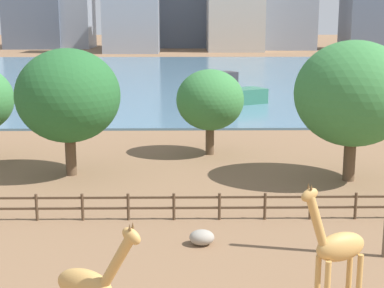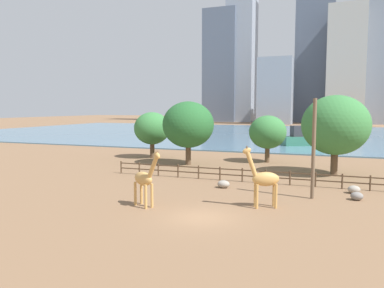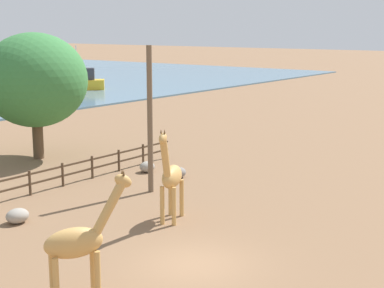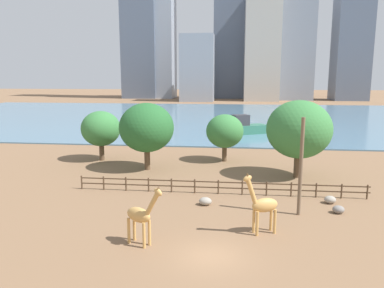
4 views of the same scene
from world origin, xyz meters
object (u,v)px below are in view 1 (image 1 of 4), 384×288
Objects in this scene: giraffe_companion at (89,286)px; tree_center_broad at (68,96)px; giraffe_tall at (337,247)px; boulder_near_fence at (202,237)px; tree_right_tall at (353,94)px; boat_ferry at (228,93)px; tree_left_small at (210,100)px.

giraffe_companion is 19.73m from tree_center_broad.
giraffe_companion is (-7.72, -2.67, -0.05)m from giraffe_tall.
giraffe_companion is at bearing -4.29° from giraffe_tall.
boulder_near_fence is 14.25m from tree_center_broad.
giraffe_companion reaches higher than boulder_near_fence.
giraffe_companion is at bearing -113.61° from boulder_near_fence.
giraffe_companion is 21.74m from tree_right_tall.
boat_ferry is at bearing 67.01° from tree_center_broad.
tree_left_small is at bearing -125.04° from boat_ferry.
boulder_near_fence is 38.57m from boat_ferry.
boat_ferry is at bearing 82.45° from tree_left_small.
tree_right_tall reaches higher than tree_center_broad.
tree_center_broad reaches higher than giraffe_companion.
tree_center_broad is at bearing 129.86° from giraffe_companion.
tree_left_small is (8.62, 5.27, -1.02)m from tree_center_broad.
boulder_near_fence is 0.18× the size of tree_left_small.
boulder_near_fence is 16.88m from tree_left_small.
tree_right_tall is 10.40m from tree_left_small.
tree_right_tall reaches higher than boat_ferry.
boat_ferry is (11.51, 27.14, -3.44)m from tree_center_broad.
giraffe_tall is at bearing -81.53° from tree_left_small.
tree_center_broad is 10.15m from tree_left_small.
tree_left_small is at bearing 107.20° from giraffe_companion.
giraffe_companion is at bearing -124.97° from tree_right_tall.
tree_left_small is (-7.84, 6.72, -1.30)m from tree_right_tall.
tree_right_tall reaches higher than giraffe_tall.
tree_right_tall is (16.45, -1.44, 0.28)m from tree_center_broad.
tree_center_broad is 29.68m from boat_ferry.
tree_left_small reaches higher than boulder_near_fence.
giraffe_companion is 3.88× the size of boulder_near_fence.
boulder_near_fence is at bearing -123.38° from boat_ferry.
giraffe_companion is at bearing -100.46° from tree_left_small.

